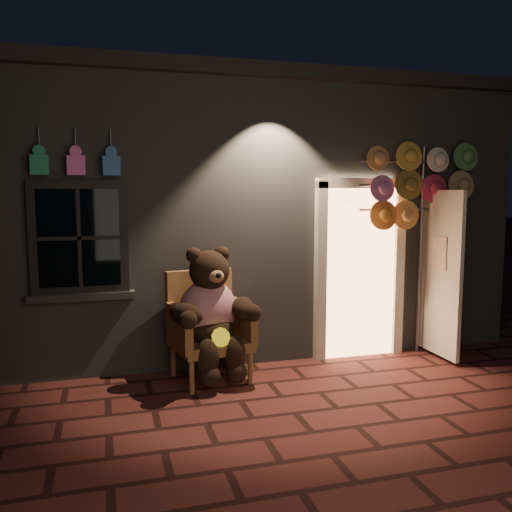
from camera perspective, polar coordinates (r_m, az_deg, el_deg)
name	(u,v)px	position (r m, az deg, el deg)	size (l,w,h in m)	color
ground	(296,413)	(5.22, 4.18, -16.16)	(60.00, 60.00, 0.00)	#582621
shop_building	(211,210)	(8.66, -4.79, 4.85)	(7.30, 5.95, 3.51)	slate
wicker_armchair	(207,325)	(5.97, -5.16, -7.28)	(0.91, 0.85, 1.17)	olive
teddy_bear	(211,313)	(5.79, -4.74, -5.96)	(0.99, 0.85, 1.39)	#AA1225
hat_rack	(417,183)	(6.85, 16.59, 7.39)	(1.52, 0.22, 2.60)	#59595E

